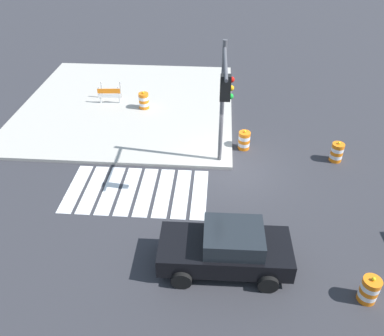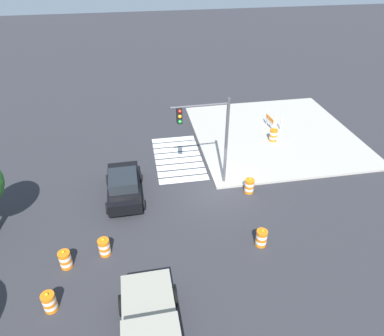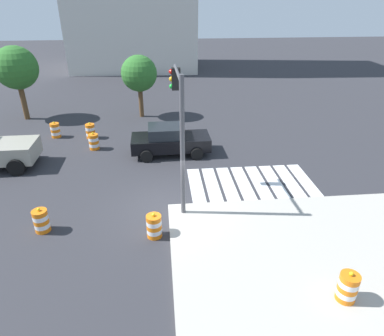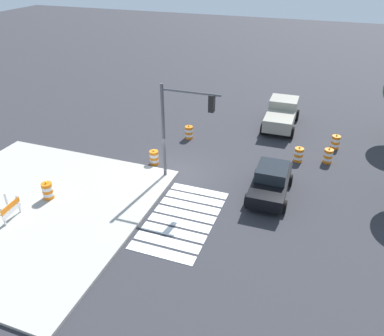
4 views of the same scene
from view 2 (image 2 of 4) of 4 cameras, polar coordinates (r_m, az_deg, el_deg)
The scene contains 12 objects.
ground_plane at distance 21.22m, azimuth 4.06°, elevation -3.56°, with size 120.00×120.00×0.00m, color #2D2D33.
sidewalk_corner at distance 27.72m, azimuth 13.33°, elevation 5.47°, with size 12.00×12.00×0.15m, color #ADA89E.
crosswalk_stripes at distance 24.16m, azimuth -2.30°, elevation 1.71°, with size 5.85×3.20×0.02m.
sports_car at distance 20.53m, azimuth -11.14°, elevation -2.85°, with size 4.33×2.19×1.63m.
traffic_barrel_near_corner at distance 17.59m, azimuth -14.23°, elevation -12.50°, with size 0.56×0.56×1.02m.
traffic_barrel_crosswalk_end at distance 17.83m, azimuth 11.34°, elevation -11.22°, with size 0.56×0.56×1.02m.
traffic_barrel_median_near at distance 21.00m, azimuth 9.40°, elevation -2.92°, with size 0.56×0.56×1.02m.
traffic_barrel_median_far at distance 16.27m, azimuth -22.40°, elevation -19.72°, with size 0.56×0.56×1.02m.
traffic_barrel_far_curb at distance 17.56m, azimuth -20.12°, elevation -13.97°, with size 0.56×0.56×1.02m.
traffic_barrel_on_sidewalk at distance 26.42m, azimuth 13.24°, elevation 5.30°, with size 0.56×0.56×1.02m.
construction_barricade at distance 28.32m, azimuth 12.95°, elevation 7.63°, with size 1.30×0.87×1.00m.
traffic_light_pole at distance 19.46m, azimuth 2.58°, elevation 6.43°, with size 0.47×3.29×5.50m.
Camera 2 is at (-16.24, 4.40, 12.93)m, focal length 32.41 mm.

